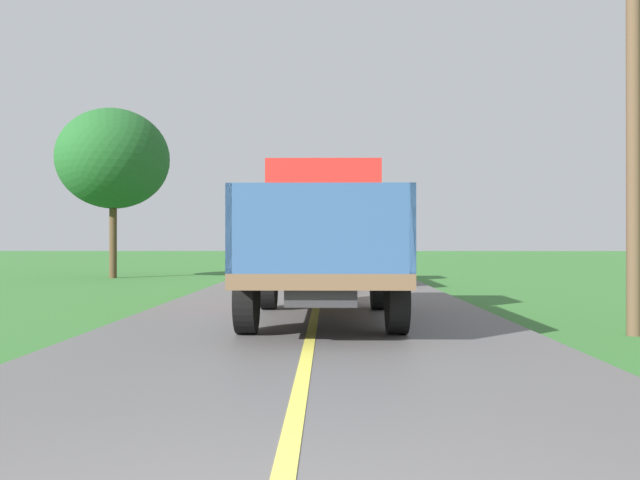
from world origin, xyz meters
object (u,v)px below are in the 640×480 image
Objects in this scene: banana_truck_far at (328,239)px; roadside_tree_near_left at (113,159)px; banana_truck_near at (323,236)px; utility_pole_roadside at (633,39)px.

roadside_tree_near_left is at bearing 157.79° from banana_truck_far.
banana_truck_far is 0.90× the size of roadside_tree_near_left.
utility_pole_roadside is at bearing -23.71° from banana_truck_near.
roadside_tree_near_left is (-8.10, 13.29, 3.06)m from banana_truck_near.
utility_pole_roadside reaches higher than banana_truck_far.
banana_truck_far is 0.73× the size of utility_pole_roadside.
banana_truck_far is 9.35m from roadside_tree_near_left.
banana_truck_near is 1.00× the size of banana_truck_far.
roadside_tree_near_left is (-8.18, 3.34, 3.05)m from banana_truck_far.
utility_pole_roadside is 19.84m from roadside_tree_near_left.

